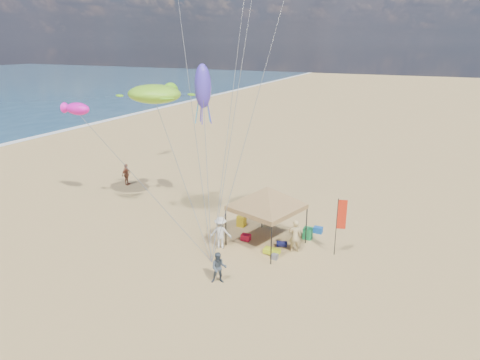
{
  "coord_description": "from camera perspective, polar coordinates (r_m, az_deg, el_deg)",
  "views": [
    {
      "loc": [
        9.3,
        -16.87,
        11.31
      ],
      "look_at": [
        0.0,
        3.0,
        4.0
      ],
      "focal_mm": 31.31,
      "sensor_mm": 36.0,
      "label": 1
    }
  ],
  "objects": [
    {
      "name": "chair_yellow",
      "position": [
        26.92,
        0.2,
        -5.59
      ],
      "size": [
        0.5,
        0.5,
        0.7
      ],
      "primitive_type": "cube",
      "color": "gold",
      "rests_on": "ground"
    },
    {
      "name": "squid_kite",
      "position": [
        26.69,
        -5.09,
        12.61
      ],
      "size": [
        1.07,
        1.07,
        2.72
      ],
      "primitive_type": "ellipsoid",
      "rotation": [
        0.0,
        0.0,
        -0.02
      ],
      "color": "#4835C6",
      "rests_on": "ground"
    },
    {
      "name": "turtle_kite",
      "position": [
        26.56,
        -11.61,
        11.41
      ],
      "size": [
        3.97,
        3.46,
        1.14
      ],
      "primitive_type": "ellipsoid",
      "rotation": [
        0.0,
        0.0,
        0.23
      ],
      "color": "#7DCD25",
      "rests_on": "ground"
    },
    {
      "name": "chair_green",
      "position": [
        25.6,
        9.21,
        -7.17
      ],
      "size": [
        0.5,
        0.5,
        0.7
      ],
      "primitive_type": "cube",
      "color": "#198A46",
      "rests_on": "ground"
    },
    {
      "name": "cooler_red",
      "position": [
        25.14,
        0.8,
        -7.82
      ],
      "size": [
        0.54,
        0.38,
        0.38
      ],
      "primitive_type": "cube",
      "color": "red",
      "rests_on": "ground"
    },
    {
      "name": "beach_cart",
      "position": [
        23.66,
        4.36,
        -9.63
      ],
      "size": [
        0.9,
        0.5,
        0.24
      ],
      "primitive_type": "cube",
      "color": "#BACF17",
      "rests_on": "ground"
    },
    {
      "name": "person_far_a",
      "position": [
        35.58,
        -15.23,
        0.74
      ],
      "size": [
        0.48,
        1.07,
        1.78
      ],
      "primitive_type": "imported",
      "rotation": [
        0.0,
        0.0,
        1.62
      ],
      "color": "#A25D3E",
      "rests_on": "ground"
    },
    {
      "name": "person_near_b",
      "position": [
        20.83,
        -2.9,
        -11.88
      ],
      "size": [
        0.97,
        0.9,
        1.61
      ],
      "primitive_type": "imported",
      "rotation": [
        0.0,
        0.0,
        0.47
      ],
      "color": "#3E4955",
      "rests_on": "ground"
    },
    {
      "name": "crate_grey",
      "position": [
        23.24,
        4.76,
        -10.37
      ],
      "size": [
        0.34,
        0.3,
        0.28
      ],
      "primitive_type": "cube",
      "color": "slate",
      "rests_on": "ground"
    },
    {
      "name": "cooler_blue",
      "position": [
        26.51,
        10.58,
        -6.7
      ],
      "size": [
        0.54,
        0.38,
        0.38
      ],
      "primitive_type": "cube",
      "color": "#134A9F",
      "rests_on": "ground"
    },
    {
      "name": "person_near_c",
      "position": [
        24.0,
        -2.66,
        -7.17
      ],
      "size": [
        1.39,
        1.07,
        1.89
      ],
      "primitive_type": "imported",
      "rotation": [
        0.0,
        0.0,
        3.48
      ],
      "color": "beige",
      "rests_on": "ground"
    },
    {
      "name": "fish_kite",
      "position": [
        29.74,
        -21.24,
        9.03
      ],
      "size": [
        2.06,
        1.54,
        0.82
      ],
      "primitive_type": "ellipsoid",
      "rotation": [
        0.0,
        0.0,
        0.38
      ],
      "color": "#EB12B4",
      "rests_on": "ground"
    },
    {
      "name": "person_near_a",
      "position": [
        23.74,
        7.51,
        -7.58
      ],
      "size": [
        0.83,
        0.72,
        1.92
      ],
      "primitive_type": "imported",
      "rotation": [
        0.0,
        0.0,
        3.58
      ],
      "color": "tan",
      "rests_on": "ground"
    },
    {
      "name": "bag_navy",
      "position": [
        24.52,
        5.71,
        -8.67
      ],
      "size": [
        0.69,
        0.54,
        0.36
      ],
      "primitive_type": "cylinder",
      "rotation": [
        0.0,
        1.57,
        0.35
      ],
      "color": "#0D0E39",
      "rests_on": "ground"
    },
    {
      "name": "bag_orange",
      "position": [
        28.31,
        2.0,
        -4.73
      ],
      "size": [
        0.54,
        0.69,
        0.36
      ],
      "primitive_type": "cylinder",
      "rotation": [
        0.0,
        1.57,
        1.22
      ],
      "color": "orange",
      "rests_on": "ground"
    },
    {
      "name": "ground",
      "position": [
        22.34,
        -3.34,
        -12.03
      ],
      "size": [
        280.0,
        280.0,
        0.0
      ],
      "primitive_type": "plane",
      "color": "tan",
      "rests_on": "ground"
    },
    {
      "name": "feather_flag",
      "position": [
        23.3,
        13.5,
        -5.08
      ],
      "size": [
        0.5,
        0.16,
        3.34
      ],
      "color": "black",
      "rests_on": "ground"
    },
    {
      "name": "canopy_tent",
      "position": [
        23.47,
        3.71,
        -1.23
      ],
      "size": [
        6.4,
        6.4,
        4.12
      ],
      "color": "black",
      "rests_on": "ground"
    }
  ]
}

